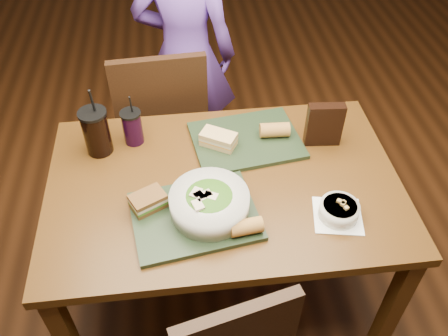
{
  "coord_description": "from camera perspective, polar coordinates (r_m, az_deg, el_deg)",
  "views": [
    {
      "loc": [
        -0.14,
        -1.21,
        2.01
      ],
      "look_at": [
        0.0,
        0.0,
        0.82
      ],
      "focal_mm": 38.0,
      "sensor_mm": 36.0,
      "label": 1
    }
  ],
  "objects": [
    {
      "name": "tray_far",
      "position": [
        1.91,
        2.68,
        3.35
      ],
      "size": [
        0.46,
        0.38,
        0.02
      ],
      "primitive_type": "cube",
      "rotation": [
        0.0,
        0.0,
        0.14
      ],
      "color": "black",
      "rests_on": "dining_table"
    },
    {
      "name": "ground",
      "position": [
        2.35,
        0.0,
        -14.46
      ],
      "size": [
        6.0,
        6.0,
        0.0
      ],
      "primitive_type": "plane",
      "color": "#381C0B",
      "rests_on": "ground"
    },
    {
      "name": "salad_bowl",
      "position": [
        1.6,
        -1.78,
        -4.12
      ],
      "size": [
        0.27,
        0.27,
        0.09
      ],
      "color": "silver",
      "rests_on": "tray_near"
    },
    {
      "name": "sandwich_far",
      "position": [
        1.85,
        -0.67,
        3.5
      ],
      "size": [
        0.16,
        0.13,
        0.05
      ],
      "color": "tan",
      "rests_on": "tray_far"
    },
    {
      "name": "sandwich_near",
      "position": [
        1.64,
        -9.12,
        -3.94
      ],
      "size": [
        0.14,
        0.12,
        0.05
      ],
      "color": "#593819",
      "rests_on": "tray_near"
    },
    {
      "name": "chip_bag",
      "position": [
        1.89,
        11.96,
        5.12
      ],
      "size": [
        0.14,
        0.05,
        0.18
      ],
      "primitive_type": "cube",
      "rotation": [
        0.0,
        0.0,
        -0.08
      ],
      "color": "black",
      "rests_on": "dining_table"
    },
    {
      "name": "chair_far",
      "position": [
        2.35,
        -7.19,
        5.3
      ],
      "size": [
        0.44,
        0.44,
        0.97
      ],
      "color": "black",
      "rests_on": "ground"
    },
    {
      "name": "soup_bowl",
      "position": [
        1.66,
        13.66,
        -4.97
      ],
      "size": [
        0.19,
        0.19,
        0.07
      ],
      "color": "white",
      "rests_on": "dining_table"
    },
    {
      "name": "dining_table",
      "position": [
        1.81,
        0.0,
        -3.62
      ],
      "size": [
        1.3,
        0.85,
        0.75
      ],
      "color": "#4A2C0E",
      "rests_on": "ground"
    },
    {
      "name": "tray_near",
      "position": [
        1.63,
        -3.53,
        -5.78
      ],
      "size": [
        0.46,
        0.38,
        0.02
      ],
      "primitive_type": "cube",
      "rotation": [
        0.0,
        0.0,
        0.15
      ],
      "color": "black",
      "rests_on": "dining_table"
    },
    {
      "name": "cup_cola",
      "position": [
        1.87,
        -15.11,
        4.26
      ],
      "size": [
        0.11,
        0.11,
        0.29
      ],
      "color": "black",
      "rests_on": "dining_table"
    },
    {
      "name": "baguette_near",
      "position": [
        1.55,
        2.71,
        -7.07
      ],
      "size": [
        0.11,
        0.07,
        0.05
      ],
      "primitive_type": "cylinder",
      "rotation": [
        0.0,
        1.57,
        0.12
      ],
      "color": "#AD7533",
      "rests_on": "tray_near"
    },
    {
      "name": "diner",
      "position": [
        2.52,
        -4.63,
        13.39
      ],
      "size": [
        0.59,
        0.45,
        1.43
      ],
      "primitive_type": "imported",
      "rotation": [
        0.0,
        0.0,
        2.92
      ],
      "color": "#633BA4",
      "rests_on": "ground"
    },
    {
      "name": "cup_berry",
      "position": [
        1.9,
        -10.95,
        4.87
      ],
      "size": [
        0.08,
        0.08,
        0.22
      ],
      "color": "black",
      "rests_on": "dining_table"
    },
    {
      "name": "baguette_far",
      "position": [
        1.9,
        6.11,
        4.57
      ],
      "size": [
        0.12,
        0.06,
        0.06
      ],
      "primitive_type": "cylinder",
      "rotation": [
        0.0,
        1.57,
        -0.05
      ],
      "color": "#AD7533",
      "rests_on": "tray_far"
    }
  ]
}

